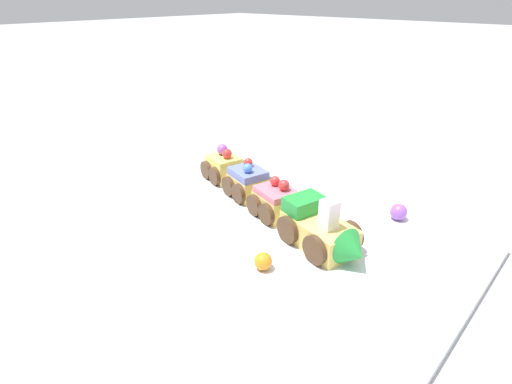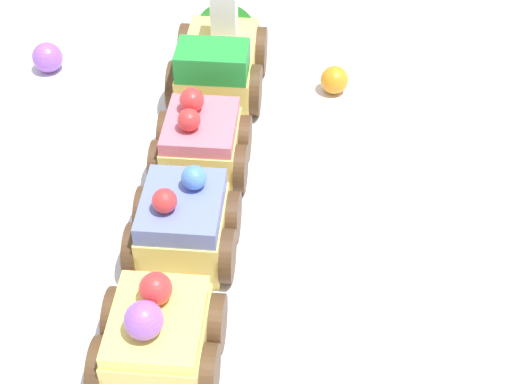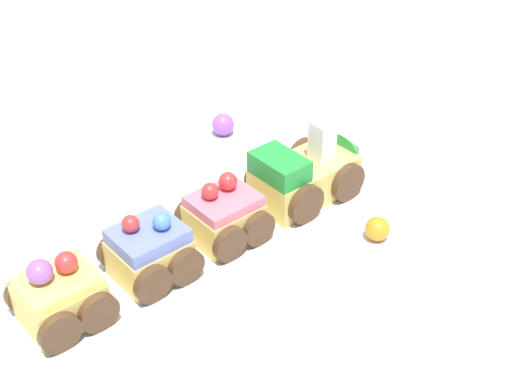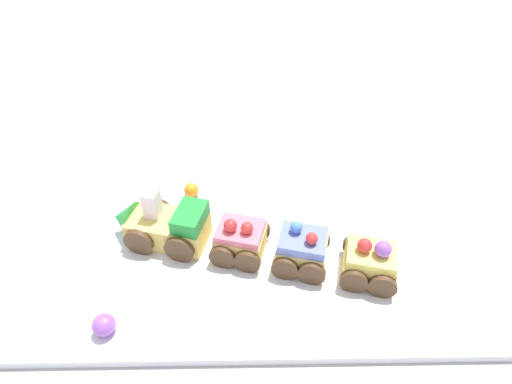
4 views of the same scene
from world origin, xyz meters
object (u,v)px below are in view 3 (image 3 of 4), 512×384
cake_car_strawberry (224,216)px  cake_car_lemon (60,297)px  cake_car_blueberry (150,252)px  cake_train_locomotive (311,172)px  gumball_orange (377,229)px  gumball_purple (223,125)px

cake_car_strawberry → cake_car_lemon: cake_car_lemon is taller
cake_car_strawberry → cake_car_blueberry: bearing=-179.8°
cake_train_locomotive → cake_car_blueberry: (-0.18, 0.05, -0.00)m
cake_car_strawberry → gumball_orange: 0.14m
cake_car_lemon → cake_car_blueberry: bearing=-0.1°
cake_car_strawberry → gumball_purple: size_ratio=3.18×
cake_car_strawberry → gumball_purple: bearing=52.1°
cake_train_locomotive → cake_car_strawberry: cake_train_locomotive is taller
cake_train_locomotive → cake_car_strawberry: bearing=179.8°
cake_train_locomotive → cake_car_lemon: (-0.27, 0.07, -0.00)m
cake_car_strawberry → cake_car_blueberry: cake_car_blueberry is taller
cake_car_blueberry → gumball_orange: bearing=-26.9°
cake_car_strawberry → gumball_orange: bearing=-42.1°
cake_car_lemon → gumball_purple: (0.31, 0.08, -0.01)m
cake_car_blueberry → gumball_orange: cake_car_blueberry is taller
cake_train_locomotive → cake_car_lemon: size_ratio=1.72×
gumball_orange → gumball_purple: size_ratio=0.90×
cake_car_lemon → gumball_orange: bearing=-19.3°
cake_train_locomotive → gumball_orange: 0.09m
cake_car_blueberry → cake_car_lemon: same height
cake_car_blueberry → cake_car_strawberry: bearing=0.2°
cake_car_strawberry → gumball_purple: cake_car_strawberry is taller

